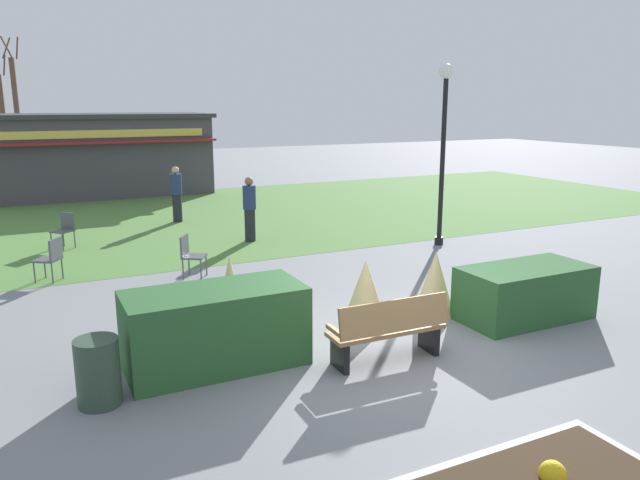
# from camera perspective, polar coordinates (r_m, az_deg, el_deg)

# --- Properties ---
(ground_plane) EXTENTS (80.00, 80.00, 0.00)m
(ground_plane) POSITION_cam_1_polar(r_m,az_deg,el_deg) (8.94, 6.98, -10.73)
(ground_plane) COLOR slate
(lawn_patch) EXTENTS (36.00, 12.00, 0.01)m
(lawn_patch) POSITION_cam_1_polar(r_m,az_deg,el_deg) (19.53, -12.40, 2.06)
(lawn_patch) COLOR #4C7A38
(lawn_patch) RESTS_ON ground_plane
(park_bench) EXTENTS (1.71, 0.56, 0.95)m
(park_bench) POSITION_cam_1_polar(r_m,az_deg,el_deg) (8.54, 6.53, -8.39)
(park_bench) COLOR #9E7547
(park_bench) RESTS_ON ground_plane
(hedge_left) EXTENTS (2.42, 1.10, 1.10)m
(hedge_left) POSITION_cam_1_polar(r_m,az_deg,el_deg) (8.46, -9.84, -8.19)
(hedge_left) COLOR #28562B
(hedge_left) RESTS_ON ground_plane
(hedge_right) EXTENTS (2.23, 1.10, 0.90)m
(hedge_right) POSITION_cam_1_polar(r_m,az_deg,el_deg) (10.70, 18.79, -4.75)
(hedge_right) COLOR #28562B
(hedge_right) RESTS_ON ground_plane
(ornamental_grass_behind_left) EXTENTS (0.59, 0.59, 1.29)m
(ornamental_grass_behind_left) POSITION_cam_1_polar(r_m,az_deg,el_deg) (9.43, -8.45, -5.31)
(ornamental_grass_behind_left) COLOR #D1BC7F
(ornamental_grass_behind_left) RESTS_ON ground_plane
(ornamental_grass_behind_right) EXTENTS (0.76, 0.76, 1.10)m
(ornamental_grass_behind_right) POSITION_cam_1_polar(r_m,az_deg,el_deg) (9.87, 4.31, -4.96)
(ornamental_grass_behind_right) COLOR #D1BC7F
(ornamental_grass_behind_right) RESTS_ON ground_plane
(ornamental_grass_behind_center) EXTENTS (0.71, 0.71, 1.12)m
(ornamental_grass_behind_center) POSITION_cam_1_polar(r_m,az_deg,el_deg) (10.48, 10.81, -4.02)
(ornamental_grass_behind_center) COLOR #D1BC7F
(ornamental_grass_behind_center) RESTS_ON ground_plane
(lamppost_mid) EXTENTS (0.36, 0.36, 4.48)m
(lamppost_mid) POSITION_cam_1_polar(r_m,az_deg,el_deg) (15.41, 11.61, 9.77)
(lamppost_mid) COLOR black
(lamppost_mid) RESTS_ON ground_plane
(trash_bin) EXTENTS (0.52, 0.52, 0.83)m
(trash_bin) POSITION_cam_1_polar(r_m,az_deg,el_deg) (7.84, -20.25, -11.63)
(trash_bin) COLOR #2D4233
(trash_bin) RESTS_ON ground_plane
(food_kiosk) EXTENTS (8.74, 4.37, 3.15)m
(food_kiosk) POSITION_cam_1_polar(r_m,az_deg,el_deg) (25.62, -20.48, 7.63)
(food_kiosk) COLOR #47424C
(food_kiosk) RESTS_ON ground_plane
(cafe_chair_west) EXTENTS (0.61, 0.61, 0.89)m
(cafe_chair_west) POSITION_cam_1_polar(r_m,az_deg,el_deg) (13.37, -24.06, -1.40)
(cafe_chair_west) COLOR #4C5156
(cafe_chair_west) RESTS_ON ground_plane
(cafe_chair_east) EXTENTS (0.61, 0.61, 0.89)m
(cafe_chair_east) POSITION_cam_1_polar(r_m,az_deg,el_deg) (12.77, -12.20, -1.18)
(cafe_chair_east) COLOR #4C5156
(cafe_chair_east) RESTS_ON ground_plane
(cafe_chair_north) EXTENTS (0.62, 0.62, 0.89)m
(cafe_chair_north) POSITION_cam_1_polar(r_m,az_deg,el_deg) (16.31, -22.98, 1.11)
(cafe_chair_north) COLOR #4C5156
(cafe_chair_north) RESTS_ON ground_plane
(person_strolling) EXTENTS (0.34, 0.34, 1.69)m
(person_strolling) POSITION_cam_1_polar(r_m,az_deg,el_deg) (15.82, -6.67, 2.95)
(person_strolling) COLOR #23232D
(person_strolling) RESTS_ON ground_plane
(person_standing) EXTENTS (0.34, 0.34, 1.69)m
(person_standing) POSITION_cam_1_polar(r_m,az_deg,el_deg) (18.82, -13.40, 4.26)
(person_standing) COLOR #23232D
(person_standing) RESTS_ON ground_plane
(parked_car_west_slot) EXTENTS (4.23, 2.12, 1.20)m
(parked_car_west_slot) POSITION_cam_1_polar(r_m,az_deg,el_deg) (33.94, -25.55, 6.69)
(parked_car_west_slot) COLOR maroon
(parked_car_west_slot) RESTS_ON ground_plane
(tree_left_bg) EXTENTS (0.91, 0.96, 6.09)m
(tree_left_bg) POSITION_cam_1_polar(r_m,az_deg,el_deg) (37.10, -27.74, 10.06)
(tree_left_bg) COLOR brown
(tree_left_bg) RESTS_ON ground_plane
(tree_center_bg) EXTENTS (0.91, 0.96, 6.95)m
(tree_center_bg) POSITION_cam_1_polar(r_m,az_deg,el_deg) (37.02, -26.73, 10.82)
(tree_center_bg) COLOR brown
(tree_center_bg) RESTS_ON ground_plane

